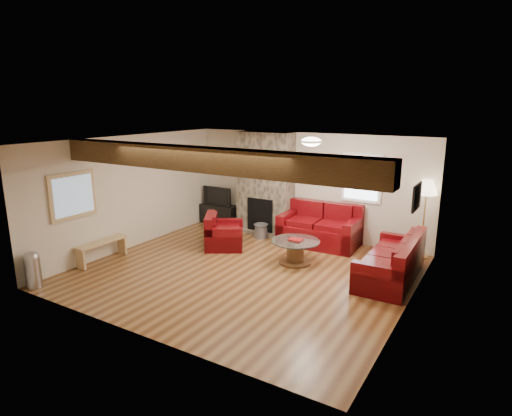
{
  "coord_description": "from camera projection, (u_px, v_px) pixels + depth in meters",
  "views": [
    {
      "loc": [
        4.17,
        -6.55,
        3.16
      ],
      "look_at": [
        -0.01,
        0.4,
        1.18
      ],
      "focal_mm": 30.0,
      "sensor_mm": 36.0,
      "label": 1
    }
  ],
  "objects": [
    {
      "name": "room",
      "position": [
        245.0,
        209.0,
        7.99
      ],
      "size": [
        8.0,
        8.0,
        8.0
      ],
      "color": "#5C3318",
      "rests_on": "ground"
    },
    {
      "name": "oak_beam",
      "position": [
        202.0,
        159.0,
        6.7
      ],
      "size": [
        6.0,
        0.36,
        0.38
      ],
      "primitive_type": "cube",
      "color": "#301F0E",
      "rests_on": "room"
    },
    {
      "name": "chimney_breast",
      "position": [
        265.0,
        184.0,
        10.57
      ],
      "size": [
        1.4,
        0.67,
        2.5
      ],
      "color": "#3A362D",
      "rests_on": "floor"
    },
    {
      "name": "back_window",
      "position": [
        362.0,
        178.0,
        9.5
      ],
      "size": [
        0.9,
        0.08,
        1.1
      ],
      "primitive_type": null,
      "color": "white",
      "rests_on": "room"
    },
    {
      "name": "hatch_window",
      "position": [
        73.0,
        195.0,
        8.17
      ],
      "size": [
        0.08,
        1.0,
        0.9
      ],
      "primitive_type": null,
      "color": "tan",
      "rests_on": "room"
    },
    {
      "name": "ceiling_dome",
      "position": [
        311.0,
        143.0,
        8.0
      ],
      "size": [
        0.4,
        0.4,
        0.18
      ],
      "primitive_type": null,
      "color": "#EEE1CA",
      "rests_on": "room"
    },
    {
      "name": "artwork_back",
      "position": [
        312.0,
        167.0,
        10.06
      ],
      "size": [
        0.42,
        0.06,
        0.52
      ],
      "primitive_type": null,
      "color": "black",
      "rests_on": "room"
    },
    {
      "name": "artwork_right",
      "position": [
        416.0,
        197.0,
        6.64
      ],
      "size": [
        0.06,
        0.55,
        0.42
      ],
      "primitive_type": null,
      "color": "black",
      "rests_on": "room"
    },
    {
      "name": "sofa_three",
      "position": [
        391.0,
        258.0,
        7.84
      ],
      "size": [
        0.9,
        2.09,
        0.8
      ],
      "primitive_type": null,
      "rotation": [
        0.0,
        0.0,
        -1.56
      ],
      "color": "#490509",
      "rests_on": "floor"
    },
    {
      "name": "loveseat",
      "position": [
        320.0,
        225.0,
        9.74
      ],
      "size": [
        1.79,
        1.07,
        0.94
      ],
      "primitive_type": null,
      "rotation": [
        0.0,
        0.0,
        0.03
      ],
      "color": "#490509",
      "rests_on": "floor"
    },
    {
      "name": "armchair_red",
      "position": [
        224.0,
        231.0,
        9.61
      ],
      "size": [
        1.18,
        1.22,
        0.75
      ],
      "primitive_type": null,
      "rotation": [
        0.0,
        0.0,
        2.12
      ],
      "color": "#490509",
      "rests_on": "floor"
    },
    {
      "name": "coffee_table",
      "position": [
        295.0,
        252.0,
        8.65
      ],
      "size": [
        0.98,
        0.98,
        0.51
      ],
      "color": "#452C16",
      "rests_on": "floor"
    },
    {
      "name": "tv_cabinet",
      "position": [
        219.0,
        214.0,
        11.56
      ],
      "size": [
        1.03,
        0.41,
        0.51
      ],
      "primitive_type": "cube",
      "color": "black",
      "rests_on": "floor"
    },
    {
      "name": "television",
      "position": [
        219.0,
        196.0,
        11.44
      ],
      "size": [
        0.87,
        0.11,
        0.5
      ],
      "primitive_type": "imported",
      "color": "black",
      "rests_on": "tv_cabinet"
    },
    {
      "name": "floor_lamp",
      "position": [
        427.0,
        192.0,
        8.69
      ],
      "size": [
        0.43,
        0.43,
        1.66
      ],
      "color": "tan",
      "rests_on": "floor"
    },
    {
      "name": "pine_bench",
      "position": [
        102.0,
        251.0,
        8.78
      ],
      "size": [
        0.27,
        1.14,
        0.43
      ],
      "primitive_type": null,
      "color": "tan",
      "rests_on": "floor"
    },
    {
      "name": "pedal_bin",
      "position": [
        33.0,
        269.0,
        7.49
      ],
      "size": [
        0.35,
        0.35,
        0.67
      ],
      "primitive_type": null,
      "rotation": [
        0.0,
        0.0,
        -0.36
      ],
      "color": "#A6A6AB",
      "rests_on": "floor"
    },
    {
      "name": "coal_bucket",
      "position": [
        261.0,
        231.0,
        10.34
      ],
      "size": [
        0.36,
        0.36,
        0.34
      ],
      "primitive_type": null,
      "color": "slate",
      "rests_on": "floor"
    }
  ]
}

